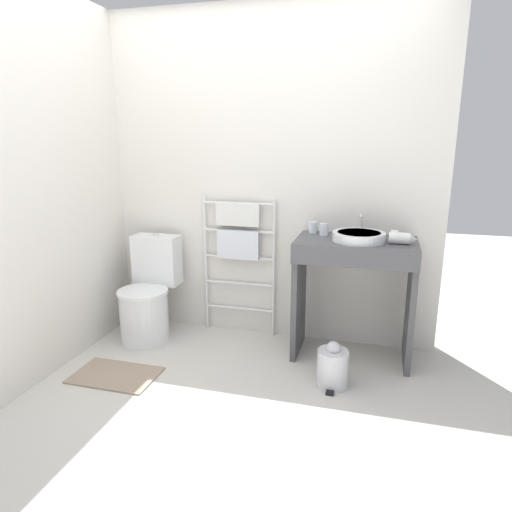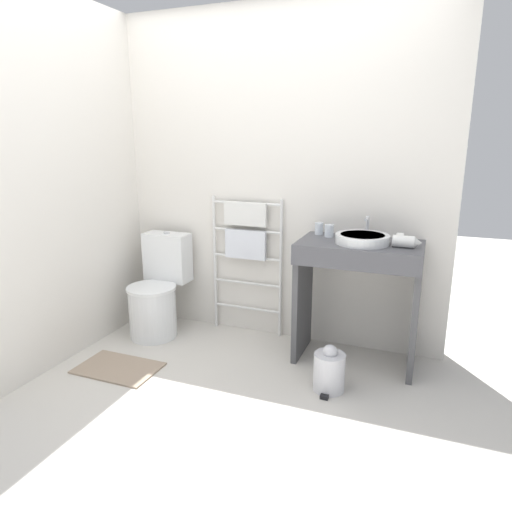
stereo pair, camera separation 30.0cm
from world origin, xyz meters
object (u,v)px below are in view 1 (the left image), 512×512
(cup_near_edge, at_px, (324,229))
(trash_bin, at_px, (333,367))
(hair_dryer, at_px, (400,238))
(towel_radiator, at_px, (238,242))
(cup_near_wall, at_px, (313,227))
(toilet, at_px, (148,297))
(sink_basin, at_px, (359,236))

(cup_near_edge, height_order, trash_bin, cup_near_edge)
(hair_dryer, bearing_deg, cup_near_edge, 166.32)
(towel_radiator, relative_size, cup_near_edge, 12.79)
(towel_radiator, xyz_separation_m, trash_bin, (0.83, -0.64, -0.63))
(hair_dryer, bearing_deg, cup_near_wall, 162.89)
(cup_near_wall, height_order, hair_dryer, cup_near_wall)
(toilet, relative_size, hair_dryer, 4.44)
(toilet, bearing_deg, trash_bin, -13.84)
(toilet, height_order, trash_bin, toilet)
(towel_radiator, bearing_deg, sink_basin, -13.40)
(cup_near_edge, height_order, hair_dryer, cup_near_edge)
(sink_basin, bearing_deg, cup_near_edge, 153.29)
(towel_radiator, xyz_separation_m, sink_basin, (0.93, -0.22, 0.14))
(toilet, bearing_deg, cup_near_wall, 10.73)
(cup_near_edge, relative_size, hair_dryer, 0.48)
(cup_near_wall, bearing_deg, cup_near_edge, -34.68)
(toilet, bearing_deg, towel_radiator, 22.25)
(sink_basin, distance_m, cup_near_wall, 0.39)
(towel_radiator, xyz_separation_m, cup_near_wall, (0.59, -0.03, 0.15))
(sink_basin, bearing_deg, hair_dryer, -0.05)
(cup_near_wall, bearing_deg, hair_dryer, -17.11)
(cup_near_wall, xyz_separation_m, hair_dryer, (0.61, -0.19, -0.00))
(cup_near_edge, distance_m, trash_bin, 0.97)
(toilet, distance_m, trash_bin, 1.55)
(cup_near_wall, distance_m, cup_near_edge, 0.11)
(towel_radiator, xyz_separation_m, hair_dryer, (1.20, -0.22, 0.15))
(cup_near_edge, relative_size, trash_bin, 0.28)
(toilet, height_order, sink_basin, sink_basin)
(cup_near_wall, distance_m, hair_dryer, 0.64)
(toilet, relative_size, towel_radiator, 0.73)
(hair_dryer, xyz_separation_m, trash_bin, (-0.37, -0.42, -0.78))
(sink_basin, height_order, trash_bin, sink_basin)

